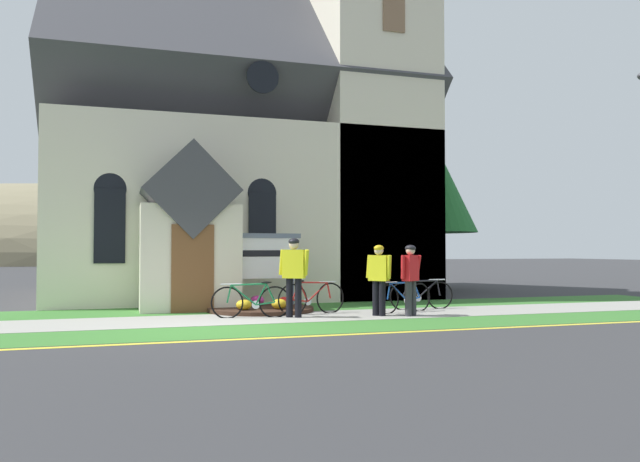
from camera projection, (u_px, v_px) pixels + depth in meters
The scene contains 17 objects.
ground at pixel (190, 309), 15.53m from camera, with size 140.00×140.00×0.00m, color #333335.
sidewalk_slab at pixel (293, 317), 13.69m from camera, with size 32.00×2.14×0.01m, color #99968E.
grass_verge at pixel (320, 328), 11.82m from camera, with size 32.00×1.79×0.01m, color #38722D.
church_lawn at pixel (271, 308), 15.76m from camera, with size 24.00×2.20×0.01m, color #38722D.
curb_paint_stripe at pixel (338, 335), 10.82m from camera, with size 28.00×0.16×0.01m, color yellow.
church_building at pixel (248, 153), 21.15m from camera, with size 11.76×11.16×12.64m.
church_sign at pixel (256, 258), 15.54m from camera, with size 2.32×0.24×1.91m.
flower_bed at pixel (261, 308), 14.97m from camera, with size 2.57×2.57×0.34m.
bicycle_green at pixel (404, 297), 14.70m from camera, with size 1.68×0.58×0.78m.
bicycle_white at pixel (251, 301), 13.55m from camera, with size 1.73×0.32×0.82m.
bicycle_red at pixel (421, 295), 15.50m from camera, with size 1.72×0.10×0.78m.
bicycle_silver at pixel (311, 298), 14.34m from camera, with size 1.70×0.36×0.82m.
cyclist_in_orange_jersey at pixel (411, 275), 13.91m from camera, with size 0.58×0.45×1.60m.
cyclist_in_white_jersey at pixel (379, 275), 13.93m from camera, with size 0.44×0.63×1.60m.
cyclist_in_yellow_jersey at pixel (294, 270), 13.60m from camera, with size 0.55×0.61×1.75m.
roadside_conifer at pixel (426, 179), 23.74m from camera, with size 3.84×3.84×6.29m.
distant_hill at pixel (88, 262), 72.71m from camera, with size 81.94×37.22×18.12m, color #847A5B.
Camera 1 is at (-1.58, -11.85, 1.50)m, focal length 34.69 mm.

